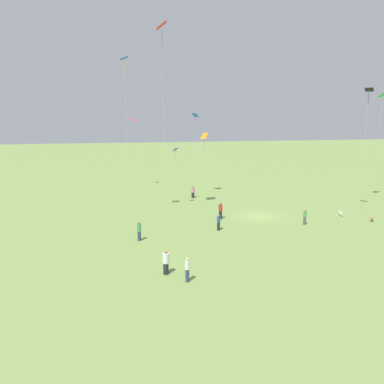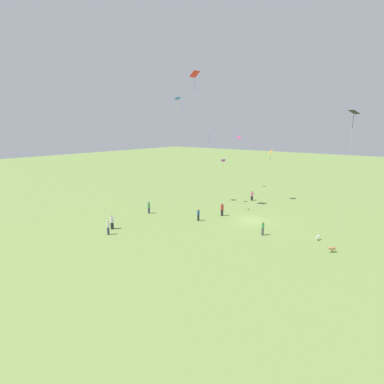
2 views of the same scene
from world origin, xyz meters
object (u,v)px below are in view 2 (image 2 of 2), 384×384
(person_2, at_px, (108,227))
(dog_1, at_px, (332,248))
(person_6, at_px, (112,222))
(kite_2, at_px, (270,153))
(person_4, at_px, (263,228))
(kite_7, at_px, (239,140))
(person_5, at_px, (252,196))
(person_0, at_px, (149,207))
(dog_0, at_px, (318,237))
(kite_5, at_px, (195,79))
(kite_8, at_px, (209,142))
(person_3, at_px, (198,215))
(kite_0, at_px, (353,119))
(kite_1, at_px, (223,163))
(kite_9, at_px, (177,105))
(person_1, at_px, (222,210))

(person_2, height_order, dog_1, person_2)
(person_6, relative_size, kite_2, 0.21)
(person_4, distance_m, kite_7, 30.62)
(kite_2, bearing_deg, person_5, -29.56)
(person_0, xyz_separation_m, person_6, (7.92, 1.57, -0.01))
(person_6, distance_m, dog_0, 25.07)
(person_5, distance_m, dog_0, 19.67)
(kite_5, height_order, kite_8, kite_5)
(person_3, height_order, kite_0, kite_0)
(person_3, bearing_deg, kite_1, -33.72)
(kite_0, xyz_separation_m, kite_9, (-3.16, -26.40, 2.75))
(person_0, height_order, person_5, person_0)
(kite_8, bearing_deg, person_5, -0.77)
(person_1, relative_size, kite_9, 0.11)
(kite_5, relative_size, kite_8, 1.79)
(kite_8, bearing_deg, kite_9, 88.63)
(person_2, bearing_deg, person_3, -73.68)
(person_4, height_order, kite_9, kite_9)
(person_3, distance_m, kite_5, 20.30)
(person_3, bearing_deg, person_2, 106.46)
(person_4, bearing_deg, kite_8, -171.96)
(kite_5, xyz_separation_m, dog_1, (5.42, 22.33, -19.36))
(person_5, distance_m, kite_7, 14.83)
(person_4, xyz_separation_m, person_6, (9.89, -16.08, 0.04))
(kite_0, bearing_deg, person_2, 119.67)
(kite_2, bearing_deg, kite_8, -2.65)
(person_2, bearing_deg, person_1, -71.77)
(kite_0, distance_m, kite_2, 21.88)
(kite_2, relative_size, dog_1, 11.98)
(person_6, distance_m, kite_5, 24.21)
(person_4, bearing_deg, person_5, 150.98)
(person_3, relative_size, kite_1, 0.22)
(kite_1, bearing_deg, person_2, 82.41)
(person_6, relative_size, kite_8, 0.16)
(person_4, xyz_separation_m, kite_2, (-17.35, -7.20, 7.45))
(person_6, bearing_deg, kite_7, 115.23)
(person_0, relative_size, kite_0, 0.13)
(kite_2, bearing_deg, person_4, 36.66)
(person_2, distance_m, person_5, 27.17)
(person_1, distance_m, person_6, 15.79)
(person_0, height_order, person_2, person_0)
(person_4, relative_size, kite_8, 0.14)
(person_6, relative_size, kite_5, 0.09)
(person_0, distance_m, kite_1, 14.71)
(kite_2, bearing_deg, kite_9, -29.61)
(kite_2, distance_m, kite_9, 18.01)
(kite_2, relative_size, kite_5, 0.43)
(person_0, xyz_separation_m, person_1, (-5.81, 9.36, 0.02))
(person_3, relative_size, person_4, 0.99)
(person_6, xyz_separation_m, kite_7, (-33.53, -0.99, 9.30))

